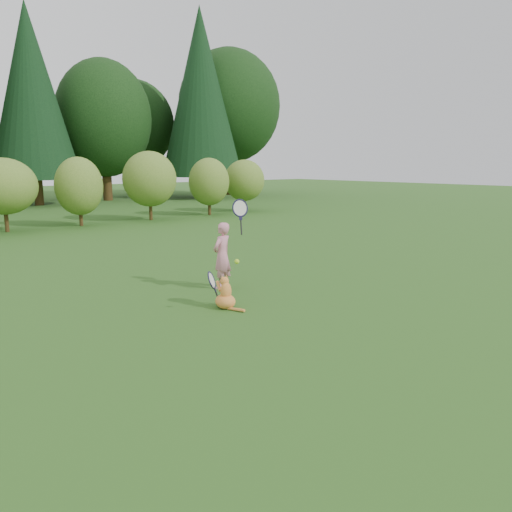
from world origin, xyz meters
TOP-DOWN VIEW (x-y plane):
  - ground at (0.00, 0.00)m, footprint 100.00×100.00m
  - shrub_row at (0.00, 13.00)m, footprint 28.00×3.00m
  - child at (-0.07, 1.48)m, footprint 0.79×0.57m
  - cat at (-0.86, 0.36)m, footprint 0.44×0.82m
  - tennis_ball at (-0.92, -0.07)m, footprint 0.08×0.08m

SIDE VIEW (x-z plane):
  - ground at x=0.00m, z-range 0.00..0.00m
  - cat at x=-0.86m, z-range -0.09..0.66m
  - child at x=-0.07m, z-range -0.28..1.64m
  - tennis_ball at x=-0.92m, z-range 0.83..0.91m
  - shrub_row at x=0.00m, z-range 0.00..2.80m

